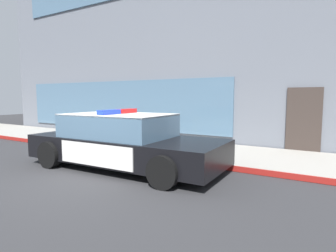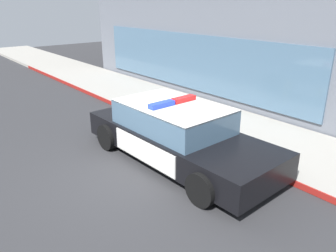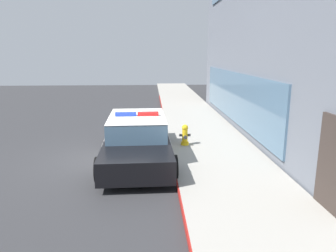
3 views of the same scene
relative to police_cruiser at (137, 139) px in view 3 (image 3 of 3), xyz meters
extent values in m
plane|color=#303033|center=(-0.08, -0.78, -0.68)|extent=(48.00, 48.00, 0.00)
cube|color=#A39E93|center=(-0.08, 2.56, -0.61)|extent=(48.00, 2.94, 0.15)
cube|color=maroon|center=(-0.08, 1.07, -0.61)|extent=(28.80, 0.04, 0.14)
cube|color=slate|center=(-3.98, 4.05, 0.77)|extent=(11.09, 0.08, 2.10)
cube|color=#382D28|center=(3.78, 4.05, 0.37)|extent=(1.00, 0.08, 2.10)
cube|color=black|center=(0.06, 0.00, -0.18)|extent=(5.15, 2.05, 0.60)
cube|color=silver|center=(1.69, 0.04, -0.02)|extent=(1.78, 1.92, 0.05)
cube|color=silver|center=(-1.72, -0.04, -0.02)|extent=(1.48, 1.91, 0.05)
cube|color=silver|center=(-0.07, 0.97, -0.18)|extent=(2.14, 0.09, 0.51)
cube|color=silver|center=(-0.02, -0.97, -0.18)|extent=(2.14, 0.09, 0.51)
cube|color=yellow|center=(-0.07, 0.98, -0.18)|extent=(0.22, 0.02, 0.26)
cube|color=slate|center=(-0.14, 0.00, 0.39)|extent=(2.70, 1.79, 0.60)
cube|color=silver|center=(-0.14, 0.00, 0.68)|extent=(2.70, 1.79, 0.04)
cube|color=red|center=(-0.15, 0.34, 0.76)|extent=(0.22, 0.66, 0.11)
cube|color=blue|center=(-0.13, -0.35, 0.76)|extent=(0.22, 0.66, 0.11)
cylinder|color=black|center=(1.72, 1.00, -0.34)|extent=(0.69, 0.24, 0.68)
cylinder|color=black|center=(1.77, -0.91, -0.34)|extent=(0.69, 0.24, 0.68)
cylinder|color=black|center=(-1.65, 0.91, -0.34)|extent=(0.69, 0.24, 0.68)
cylinder|color=black|center=(-1.60, -1.00, -0.34)|extent=(0.69, 0.24, 0.68)
cylinder|color=gold|center=(-1.03, 1.61, -0.48)|extent=(0.28, 0.28, 0.10)
cylinder|color=gold|center=(-1.03, 1.61, -0.21)|extent=(0.19, 0.19, 0.45)
sphere|color=gold|center=(-1.03, 1.61, 0.09)|extent=(0.22, 0.22, 0.22)
cylinder|color=#333338|center=(-1.03, 1.61, 0.16)|extent=(0.06, 0.06, 0.05)
cylinder|color=#333338|center=(-1.03, 1.46, -0.18)|extent=(0.09, 0.10, 0.09)
cylinder|color=#333338|center=(-1.03, 1.75, -0.18)|extent=(0.09, 0.10, 0.09)
cylinder|color=#333338|center=(-0.88, 1.61, -0.22)|extent=(0.10, 0.12, 0.12)
camera|label=1|loc=(4.60, -5.41, 1.13)|focal=29.73mm
camera|label=2|loc=(5.49, -4.77, 2.95)|focal=35.12mm
camera|label=3|loc=(9.53, 0.45, 2.60)|focal=33.61mm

